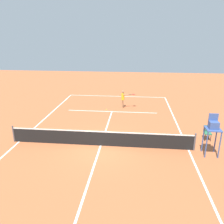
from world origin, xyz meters
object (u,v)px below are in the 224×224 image
(player_serving, at_px, (123,98))
(umpire_chair, at_px, (213,128))
(courtside_chair_mid, at_px, (207,132))
(tennis_ball, at_px, (106,109))

(player_serving, distance_m, umpire_chair, 9.98)
(player_serving, bearing_deg, courtside_chair_mid, 28.85)
(player_serving, bearing_deg, tennis_ball, -75.26)
(player_serving, xyz_separation_m, umpire_chair, (-5.39, 8.38, 0.63))
(player_serving, height_order, umpire_chair, umpire_chair)
(tennis_ball, xyz_separation_m, umpire_chair, (-6.91, 7.56, 1.57))
(tennis_ball, relative_size, umpire_chair, 0.03)
(tennis_ball, bearing_deg, umpire_chair, 132.39)
(player_serving, distance_m, courtside_chair_mid, 8.62)
(player_serving, height_order, courtside_chair_mid, player_serving)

